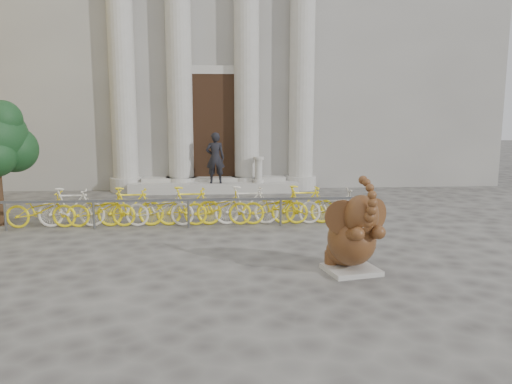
{
  "coord_description": "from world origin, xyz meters",
  "views": [
    {
      "loc": [
        0.23,
        -8.49,
        2.88
      ],
      "look_at": [
        1.01,
        2.45,
        1.1
      ],
      "focal_mm": 35.0,
      "sensor_mm": 36.0,
      "label": 1
    }
  ],
  "objects": [
    {
      "name": "ground",
      "position": [
        0.0,
        0.0,
        0.0
      ],
      "size": [
        80.0,
        80.0,
        0.0
      ],
      "primitive_type": "plane",
      "color": "#474442",
      "rests_on": "ground"
    },
    {
      "name": "bike_rack",
      "position": [
        -0.58,
        4.04,
        0.5
      ],
      "size": [
        9.26,
        0.53,
        1.0
      ],
      "color": "slate",
      "rests_on": "ground"
    },
    {
      "name": "classical_building",
      "position": [
        0.0,
        14.93,
        5.98
      ],
      "size": [
        22.0,
        10.7,
        12.0
      ],
      "color": "gray",
      "rests_on": "ground"
    },
    {
      "name": "elephant_statue",
      "position": [
        2.58,
        0.02,
        0.65
      ],
      "size": [
        1.17,
        1.4,
        1.79
      ],
      "rotation": [
        0.0,
        0.0,
        0.22
      ],
      "color": "#A8A59E",
      "rests_on": "ground"
    },
    {
      "name": "pedestrian",
      "position": [
        0.05,
        9.05,
        1.26
      ],
      "size": [
        0.66,
        0.44,
        1.79
      ],
      "primitive_type": "imported",
      "rotation": [
        0.0,
        0.0,
        3.16
      ],
      "color": "black",
      "rests_on": "entrance_steps"
    },
    {
      "name": "entrance_steps",
      "position": [
        0.0,
        9.4,
        0.18
      ],
      "size": [
        6.0,
        1.2,
        0.36
      ],
      "primitive_type": "cube",
      "color": "#A8A59E",
      "rests_on": "ground"
    },
    {
      "name": "balustrade_post",
      "position": [
        1.58,
        9.1,
        0.79
      ],
      "size": [
        0.38,
        0.38,
        0.92
      ],
      "color": "#A8A59E",
      "rests_on": "entrance_steps"
    }
  ]
}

